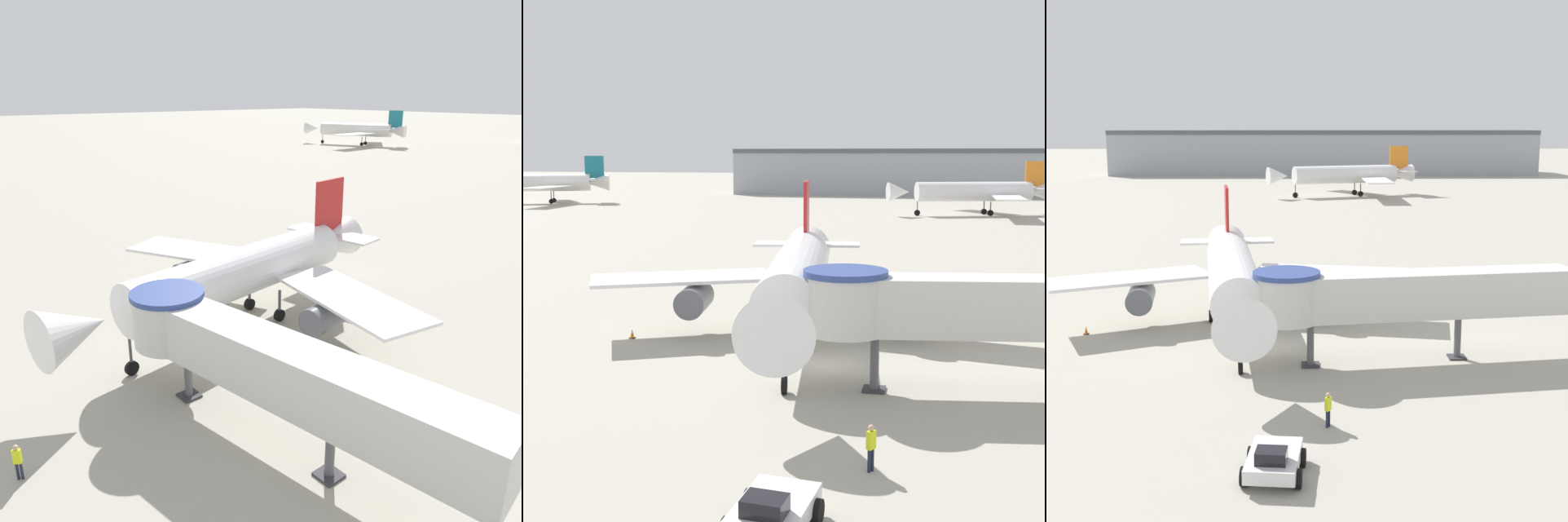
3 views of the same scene
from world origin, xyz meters
The scene contains 10 objects.
ground_plane centered at (0.00, 0.00, 0.00)m, with size 800.00×800.00×0.00m, color #A8A393.
main_airplane centered at (-2.37, 4.95, 4.04)m, with size 27.35×28.41×9.52m.
jet_bridge centered at (8.37, -2.97, 4.32)m, with size 20.30×6.05×6.00m.
pushback_tug_white centered at (1.38, -18.10, 0.73)m, with size 2.79×3.69×1.55m.
traffic_cone_apron_front centered at (1.38, -17.72, 0.31)m, with size 0.39×0.39×0.65m.
traffic_cone_port_wing centered at (-12.68, 3.29, 0.28)m, with size 0.36×0.36×0.60m.
ground_crew_marshaller centered at (3.88, -13.00, 1.03)m, with size 0.36×0.40×1.79m.
background_jet_orange_tail centered at (12.84, 104.11, 4.47)m, with size 31.27×32.84×10.17m.
background_jet_teal_tail centered at (-85.87, 117.38, 4.85)m, with size 33.14×33.08×11.09m.
terminal_building centered at (9.72, 175.00, 6.50)m, with size 123.74×25.53×12.98m.
Camera 2 is at (6.10, -38.25, 11.50)m, focal length 50.00 mm.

